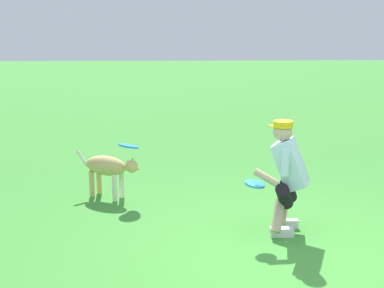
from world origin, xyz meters
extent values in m
plane|color=#3C8933|center=(0.00, 0.00, 0.00)|extent=(60.00, 60.00, 0.00)
cube|color=silver|center=(-0.12, -0.81, 0.05)|extent=(0.26, 0.10, 0.10)
cylinder|color=tan|center=(-0.08, -0.83, 0.24)|extent=(0.22, 0.33, 0.37)
cylinder|color=black|center=(-0.12, -0.78, 0.47)|extent=(0.30, 0.43, 0.37)
cube|color=silver|center=(-0.01, -0.55, 0.05)|extent=(0.26, 0.10, 0.10)
cylinder|color=tan|center=(0.03, -0.57, 0.24)|extent=(0.22, 0.33, 0.37)
cylinder|color=black|center=(-0.03, -0.57, 0.47)|extent=(0.30, 0.43, 0.37)
cube|color=silver|center=(-0.10, -0.66, 0.81)|extent=(0.51, 0.47, 0.58)
cylinder|color=silver|center=(-0.17, -0.85, 0.87)|extent=(0.14, 0.16, 0.29)
cylinder|color=silver|center=(-0.01, -0.49, 0.87)|extent=(0.14, 0.16, 0.29)
cylinder|color=tan|center=(0.18, -0.55, 0.69)|extent=(0.30, 0.19, 0.19)
cylinder|color=tan|center=(-0.14, -0.89, 0.71)|extent=(0.13, 0.16, 0.27)
sphere|color=tan|center=(-0.01, -0.70, 1.17)|extent=(0.21, 0.21, 0.21)
cylinder|color=yellow|center=(-0.01, -0.70, 1.26)|extent=(0.22, 0.22, 0.07)
cylinder|color=yellow|center=(0.08, -0.74, 1.23)|extent=(0.12, 0.12, 0.02)
ellipsoid|color=tan|center=(2.12, -2.04, 0.45)|extent=(0.69, 0.55, 0.27)
ellipsoid|color=silver|center=(1.97, -1.95, 0.42)|extent=(0.13, 0.19, 0.16)
sphere|color=tan|center=(1.75, -1.83, 0.49)|extent=(0.17, 0.17, 0.17)
cone|color=tan|center=(1.68, -1.78, 0.47)|extent=(0.12, 0.12, 0.09)
cone|color=tan|center=(1.80, -1.79, 0.57)|extent=(0.06, 0.06, 0.07)
cone|color=tan|center=(1.74, -1.89, 0.57)|extent=(0.06, 0.06, 0.07)
cylinder|color=silver|center=(1.99, -1.87, 0.18)|extent=(0.10, 0.10, 0.37)
cylinder|color=silver|center=(1.91, -2.01, 0.18)|extent=(0.10, 0.10, 0.37)
cylinder|color=tan|center=(2.33, -2.06, 0.18)|extent=(0.10, 0.10, 0.37)
cylinder|color=tan|center=(2.25, -2.20, 0.18)|extent=(0.10, 0.10, 0.37)
cylinder|color=silver|center=(2.47, -2.23, 0.50)|extent=(0.20, 0.14, 0.23)
cylinder|color=#1C82DE|center=(1.80, -1.94, 0.74)|extent=(0.37, 0.37, 0.10)
cylinder|color=#3190DA|center=(0.30, -0.58, 0.61)|extent=(0.29, 0.29, 0.08)
camera|label=1|loc=(1.22, 5.10, 2.34)|focal=50.35mm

